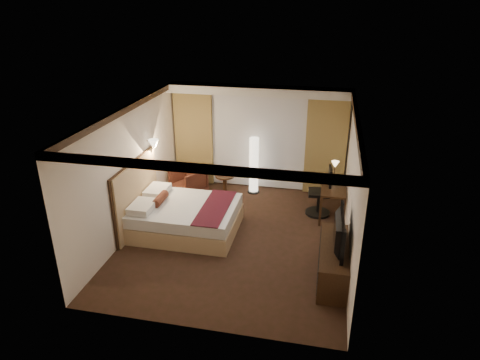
% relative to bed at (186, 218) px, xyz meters
% --- Properties ---
extents(floor, '(4.50, 5.50, 0.01)m').
position_rel_bed_xyz_m(floor, '(1.11, -0.06, -0.32)').
color(floor, black).
rests_on(floor, ground).
extents(ceiling, '(4.50, 5.50, 0.01)m').
position_rel_bed_xyz_m(ceiling, '(1.11, -0.06, 2.38)').
color(ceiling, white).
rests_on(ceiling, back_wall).
extents(back_wall, '(4.50, 0.02, 2.70)m').
position_rel_bed_xyz_m(back_wall, '(1.11, 2.69, 1.03)').
color(back_wall, white).
rests_on(back_wall, floor).
extents(left_wall, '(0.02, 5.50, 2.70)m').
position_rel_bed_xyz_m(left_wall, '(-1.14, -0.06, 1.03)').
color(left_wall, white).
rests_on(left_wall, floor).
extents(right_wall, '(0.02, 5.50, 2.70)m').
position_rel_bed_xyz_m(right_wall, '(3.36, -0.06, 1.03)').
color(right_wall, white).
rests_on(right_wall, floor).
extents(crown_molding, '(4.50, 5.50, 0.12)m').
position_rel_bed_xyz_m(crown_molding, '(1.11, -0.06, 2.32)').
color(crown_molding, black).
rests_on(crown_molding, ceiling).
extents(soffit, '(4.50, 0.50, 0.20)m').
position_rel_bed_xyz_m(soffit, '(1.11, 2.44, 2.28)').
color(soffit, white).
rests_on(soffit, ceiling).
extents(curtain_sheer, '(2.48, 0.04, 2.45)m').
position_rel_bed_xyz_m(curtain_sheer, '(1.11, 2.61, 0.93)').
color(curtain_sheer, silver).
rests_on(curtain_sheer, back_wall).
extents(curtain_left_drape, '(1.00, 0.14, 2.45)m').
position_rel_bed_xyz_m(curtain_left_drape, '(-0.59, 2.55, 0.93)').
color(curtain_left_drape, '#9E8548').
rests_on(curtain_left_drape, back_wall).
extents(curtain_right_drape, '(1.00, 0.14, 2.45)m').
position_rel_bed_xyz_m(curtain_right_drape, '(2.81, 2.55, 0.93)').
color(curtain_right_drape, '#9E8548').
rests_on(curtain_right_drape, back_wall).
extents(wall_sconce, '(0.24, 0.24, 0.24)m').
position_rel_bed_xyz_m(wall_sconce, '(-0.98, 0.84, 1.30)').
color(wall_sconce, white).
rests_on(wall_sconce, left_wall).
extents(bed, '(2.16, 1.69, 0.63)m').
position_rel_bed_xyz_m(bed, '(0.00, 0.00, 0.00)').
color(bed, white).
rests_on(bed, floor).
extents(headboard, '(0.12, 1.99, 1.50)m').
position_rel_bed_xyz_m(headboard, '(-1.09, -0.00, 0.43)').
color(headboard, tan).
rests_on(headboard, floor).
extents(armchair, '(0.98, 0.97, 0.75)m').
position_rel_bed_xyz_m(armchair, '(-0.56, 1.83, 0.06)').
color(armchair, '#492115').
rests_on(armchair, floor).
extents(side_table, '(0.48, 0.48, 0.53)m').
position_rel_bed_xyz_m(side_table, '(0.37, 1.96, -0.05)').
color(side_table, black).
rests_on(side_table, floor).
extents(floor_lamp, '(0.31, 0.31, 1.48)m').
position_rel_bed_xyz_m(floor_lamp, '(1.06, 2.25, 0.42)').
color(floor_lamp, white).
rests_on(floor_lamp, floor).
extents(desk, '(0.55, 1.31, 0.75)m').
position_rel_bed_xyz_m(desk, '(3.06, 1.42, 0.06)').
color(desk, black).
rests_on(desk, floor).
extents(desk_lamp, '(0.18, 0.18, 0.34)m').
position_rel_bed_xyz_m(desk_lamp, '(3.06, 1.93, 0.60)').
color(desk_lamp, '#FFD899').
rests_on(desk_lamp, desk).
extents(office_chair, '(0.61, 0.61, 1.18)m').
position_rel_bed_xyz_m(office_chair, '(2.74, 1.37, 0.27)').
color(office_chair, black).
rests_on(office_chair, floor).
extents(dresser, '(0.50, 1.66, 0.64)m').
position_rel_bed_xyz_m(dresser, '(3.11, -1.05, 0.01)').
color(dresser, black).
rests_on(dresser, floor).
extents(television, '(0.70, 1.19, 0.15)m').
position_rel_bed_xyz_m(television, '(3.08, -1.05, 0.66)').
color(television, black).
rests_on(television, dresser).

